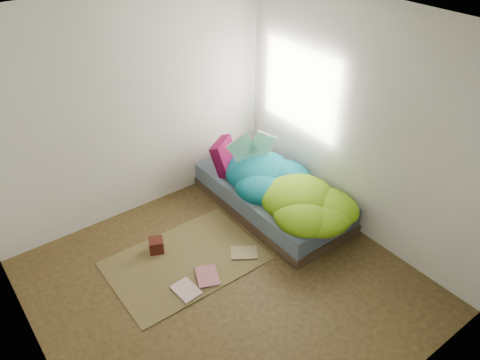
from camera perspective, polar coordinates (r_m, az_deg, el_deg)
name	(u,v)px	position (r m, az deg, el deg)	size (l,w,h in m)	color
ground	(226,285)	(4.90, -1.70, -12.72)	(3.50, 3.50, 0.00)	#3B2C16
room_walls	(224,147)	(3.89, -2.00, 4.09)	(3.54, 3.54, 2.62)	silver
bed	(272,197)	(5.78, 3.94, -2.04)	(1.00, 2.00, 0.34)	#3E3022
duvet	(286,182)	(5.46, 5.57, -0.22)	(0.96, 1.84, 0.34)	#074D6E
rug	(185,261)	(5.17, -6.69, -9.78)	(1.60, 1.10, 0.01)	brown
pillow_floral	(239,153)	(6.19, -0.16, 3.30)	(0.54, 0.33, 0.12)	#EEE9CD
pillow_magenta	(225,156)	(5.86, -1.89, 2.95)	(0.41, 0.13, 0.41)	#540528
open_book	(252,140)	(5.62, 1.53, 4.90)	(0.50, 0.11, 0.30)	green
wooden_box	(156,245)	(5.28, -10.16, -7.84)	(0.16, 0.16, 0.16)	#3D100E
floor_book_a	(177,295)	(4.81, -7.64, -13.78)	(0.21, 0.29, 0.02)	white
floor_book_b	(196,278)	(4.95, -5.35, -11.84)	(0.23, 0.30, 0.03)	#D57B87
floor_book_c	(245,260)	(5.13, 0.57, -9.68)	(0.21, 0.29, 0.02)	tan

